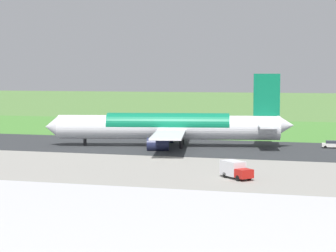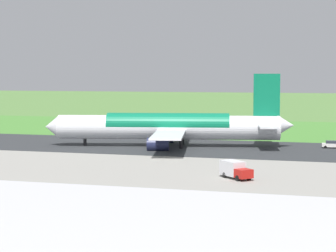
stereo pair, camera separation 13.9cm
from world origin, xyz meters
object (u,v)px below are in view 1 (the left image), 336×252
(service_truck_fuel, at_px, (235,170))
(no_stopping_sign, at_px, (247,126))
(airliner_main, at_px, (170,127))
(service_car_followme, at_px, (332,144))
(traffic_cone_orange, at_px, (229,130))

(service_truck_fuel, distance_m, no_stopping_sign, 80.93)
(airliner_main, relative_size, service_car_followme, 12.44)
(service_car_followme, bearing_deg, service_truck_fuel, 74.04)
(airliner_main, bearing_deg, no_stopping_sign, -103.61)
(service_truck_fuel, bearing_deg, no_stopping_sign, -82.23)
(service_truck_fuel, xyz_separation_m, no_stopping_sign, (10.95, -80.19, 0.10))
(service_truck_fuel, bearing_deg, service_car_followme, -105.96)
(airliner_main, xyz_separation_m, no_stopping_sign, (-10.19, -42.09, -2.85))
(service_truck_fuel, relative_size, no_stopping_sign, 2.26)
(airliner_main, bearing_deg, service_truck_fuel, 119.02)
(airliner_main, distance_m, service_truck_fuel, 43.67)
(service_truck_fuel, height_order, traffic_cone_orange, service_truck_fuel)
(service_car_followme, relative_size, no_stopping_sign, 1.71)
(service_car_followme, distance_m, no_stopping_sign, 42.73)
(traffic_cone_orange, bearing_deg, airliner_main, 82.96)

